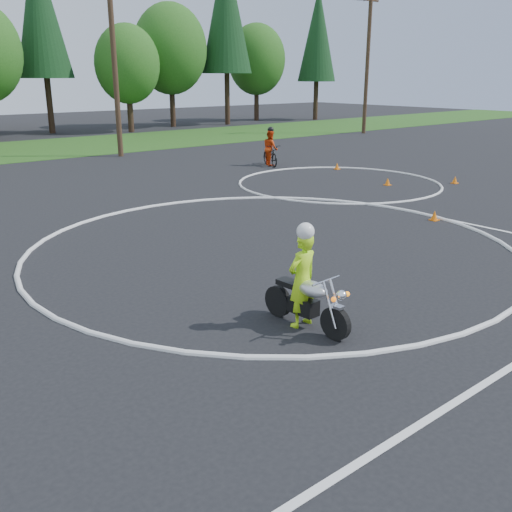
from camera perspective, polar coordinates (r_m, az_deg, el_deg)
ground at (r=12.48m, az=10.63°, el=-2.15°), size 120.00×120.00×0.00m
course_markings at (r=16.84m, az=4.04°, el=3.31°), size 19.05×19.05×0.12m
primary_motorcycle at (r=9.77m, az=5.17°, el=-4.55°), size 0.66×1.90×1.00m
rider_primary_grp at (r=9.71m, az=4.66°, el=-2.10°), size 0.63×0.44×1.85m
rider_second_grp at (r=27.84m, az=1.46°, el=10.37°), size 1.34×2.02×1.84m
traffic_cones at (r=21.09m, az=15.58°, el=5.98°), size 9.09×13.01×0.30m
treeline at (r=48.41m, az=-10.73°, el=20.25°), size 38.20×8.10×14.52m
utility_poles at (r=31.75m, az=-14.04°, el=19.01°), size 41.60×1.12×10.00m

